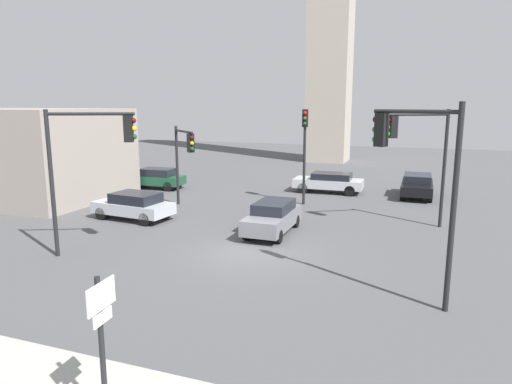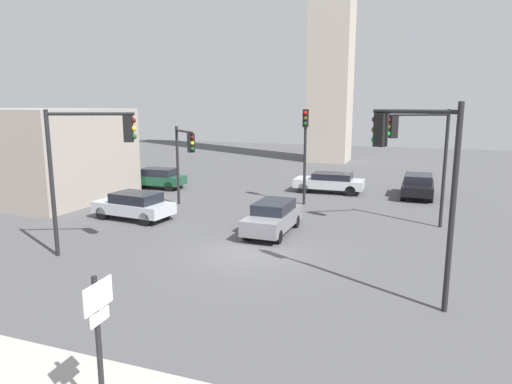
{
  "view_description": "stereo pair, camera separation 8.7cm",
  "coord_description": "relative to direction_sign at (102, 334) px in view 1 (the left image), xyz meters",
  "views": [
    {
      "loc": [
        6.2,
        -16.22,
        5.81
      ],
      "look_at": [
        -0.61,
        2.5,
        1.96
      ],
      "focal_mm": 32.02,
      "sensor_mm": 36.0,
      "label": 1
    },
    {
      "loc": [
        6.28,
        -16.19,
        5.81
      ],
      "look_at": [
        -0.61,
        2.5,
        1.96
      ],
      "focal_mm": 32.02,
      "sensor_mm": 36.0,
      "label": 2
    }
  ],
  "objects": [
    {
      "name": "traffic_light_4",
      "position": [
        4.98,
        7.73,
        2.24
      ],
      "size": [
        2.46,
        1.23,
        5.88
      ],
      "rotation": [
        0.0,
        0.0,
        2.72
      ],
      "color": "black",
      "rests_on": "ground_plane"
    },
    {
      "name": "direction_sign",
      "position": [
        0.0,
        0.0,
        0.0
      ],
      "size": [
        0.15,
        0.78,
        2.76
      ],
      "rotation": [
        0.0,
        0.0,
        0.06
      ],
      "color": "black",
      "rests_on": "ground_plane"
    },
    {
      "name": "car_3",
      "position": [
        -8.57,
        13.21,
        -1.13
      ],
      "size": [
        4.26,
        2.21,
        1.39
      ],
      "rotation": [
        0.0,
        0.0,
        3.04
      ],
      "color": "#ADB2B7",
      "rests_on": "ground_plane"
    },
    {
      "name": "ground_plane",
      "position": [
        -1.15,
        10.23,
        -1.86
      ],
      "size": [
        98.15,
        98.15,
        0.0
      ],
      "primitive_type": "plane",
      "color": "#4C4C4F"
    },
    {
      "name": "car_1",
      "position": [
        -1.13,
        13.23,
        -1.1
      ],
      "size": [
        1.68,
        4.07,
        1.46
      ],
      "rotation": [
        0.0,
        0.0,
        -1.57
      ],
      "color": "slate",
      "rests_on": "ground_plane"
    },
    {
      "name": "traffic_light_3",
      "position": [
        4.97,
        16.33,
        2.09
      ],
      "size": [
        2.68,
        1.68,
        5.59
      ],
      "rotation": [
        0.0,
        0.0,
        -2.61
      ],
      "color": "black",
      "rests_on": "ground_plane"
    },
    {
      "name": "traffic_light_0",
      "position": [
        -6.71,
        7.91,
        2.17
      ],
      "size": [
        3.05,
        1.51,
        5.62
      ],
      "rotation": [
        0.0,
        0.0,
        0.43
      ],
      "color": "black",
      "rests_on": "ground_plane"
    },
    {
      "name": "traffic_light_1",
      "position": [
        -7.33,
        16.35,
        1.37
      ],
      "size": [
        2.1,
        1.91,
        4.57
      ],
      "rotation": [
        0.0,
        0.0,
        -0.73
      ],
      "color": "black",
      "rests_on": "ground_plane"
    },
    {
      "name": "car_0",
      "position": [
        -12.24,
        21.13,
        -1.12
      ],
      "size": [
        4.06,
        1.85,
        1.42
      ],
      "rotation": [
        0.0,
        0.0,
        3.19
      ],
      "color": "#19472D",
      "rests_on": "ground_plane"
    },
    {
      "name": "car_4",
      "position": [
        -0.6,
        23.76,
        -1.14
      ],
      "size": [
        4.54,
        1.93,
        1.33
      ],
      "rotation": [
        0.0,
        0.0,
        3.16
      ],
      "color": "#ADB2B7",
      "rests_on": "ground_plane"
    },
    {
      "name": "traffic_light_2",
      "position": [
        -1.3,
        19.66,
        1.96
      ],
      "size": [
        0.37,
        0.48,
        5.52
      ],
      "rotation": [
        0.0,
        0.0,
        -1.42
      ],
      "color": "black",
      "rests_on": "ground_plane"
    },
    {
      "name": "car_2",
      "position": [
        4.93,
        24.21,
        -1.1
      ],
      "size": [
        1.86,
        4.17,
        1.43
      ],
      "rotation": [
        0.0,
        0.0,
        -1.57
      ],
      "color": "black",
      "rests_on": "ground_plane"
    },
    {
      "name": "building_flank",
      "position": [
        -19.96,
        15.87,
        0.9
      ],
      "size": [
        14.42,
        8.22,
        5.53
      ],
      "primitive_type": "cube",
      "color": "gray",
      "rests_on": "ground_plane"
    }
  ]
}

